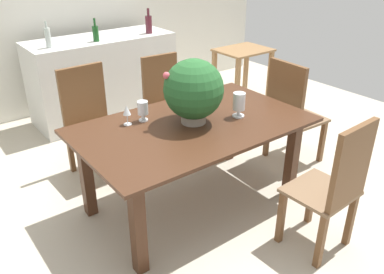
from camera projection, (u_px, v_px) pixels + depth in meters
ground_plane at (182, 193)px, 3.56m from camera, size 7.04×7.04×0.00m
back_wall at (54, 6)px, 4.83m from camera, size 6.40×0.10×2.60m
dining_table at (193, 137)px, 3.15m from camera, size 1.81×1.09×0.75m
chair_foot_end at (291, 109)px, 3.82m from camera, size 0.47×0.49×1.04m
chair_far_left at (90, 116)px, 3.71m from camera, size 0.49×0.49×1.01m
chair_far_right at (165, 99)px, 4.15m from camera, size 0.46×0.44×0.99m
chair_near_right at (335, 184)px, 2.67m from camera, size 0.45×0.43×1.03m
flower_centerpiece at (194, 90)px, 3.01m from camera, size 0.46×0.46×0.50m
crystal_vase_left at (143, 109)px, 3.11m from camera, size 0.08×0.08×0.16m
crystal_vase_center_near at (239, 103)px, 3.17m from camera, size 0.10×0.10×0.20m
wine_glass at (127, 111)px, 3.04m from camera, size 0.06×0.06×0.16m
kitchen_counter at (104, 78)px, 4.92m from camera, size 1.73×0.67×0.99m
wine_bottle_amber at (96, 33)px, 4.48m from camera, size 0.07×0.07×0.26m
wine_bottle_green at (149, 24)px, 4.85m from camera, size 0.08×0.08×0.30m
wine_bottle_tall at (48, 37)px, 4.21m from camera, size 0.06×0.06×0.28m
side_table at (243, 63)px, 5.21m from camera, size 0.67×0.53×0.76m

